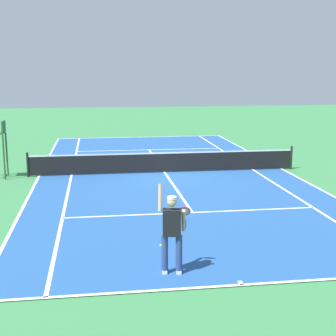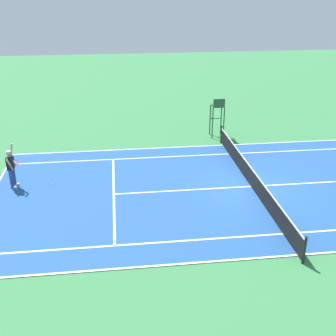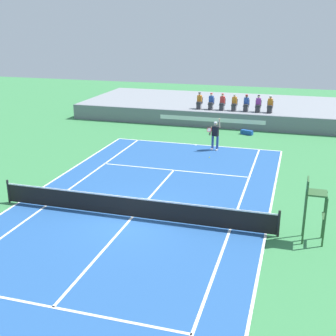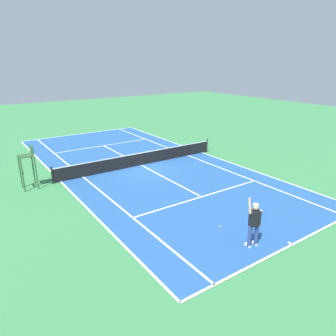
% 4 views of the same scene
% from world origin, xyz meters
% --- Properties ---
extents(ground_plane, '(80.00, 80.00, 0.00)m').
position_xyz_m(ground_plane, '(0.00, 0.00, 0.00)').
color(ground_plane, '#387F47').
extents(court, '(11.08, 23.88, 0.03)m').
position_xyz_m(court, '(0.00, 0.00, 0.01)').
color(court, '#235193').
rests_on(court, ground).
extents(net, '(11.98, 0.10, 1.07)m').
position_xyz_m(net, '(0.00, 0.00, 0.52)').
color(net, black).
rests_on(net, ground).
extents(tennis_player, '(0.82, 0.62, 2.08)m').
position_xyz_m(tennis_player, '(1.39, 11.04, 0.99)').
color(tennis_player, navy).
rests_on(tennis_player, ground).
extents(tennis_ball, '(0.07, 0.07, 0.07)m').
position_xyz_m(tennis_ball, '(1.41, 9.27, 0.03)').
color(tennis_ball, '#D1E533').
rests_on(tennis_ball, ground).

